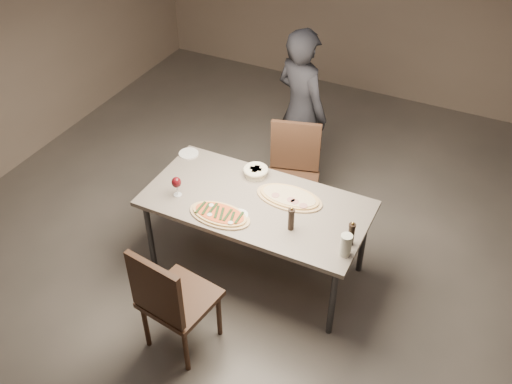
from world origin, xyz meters
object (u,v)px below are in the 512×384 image
at_px(ham_pizza, 289,197).
at_px(chair_far, 293,171).
at_px(pepper_mill_left, 291,219).
at_px(chair_near, 170,298).
at_px(bread_basket, 256,171).
at_px(carafe, 346,245).
at_px(diner, 301,111).
at_px(zucchini_pizza, 220,214).
at_px(dining_table, 256,207).

xyz_separation_m(ham_pizza, chair_far, (-0.22, 0.59, -0.21)).
relative_size(pepper_mill_left, chair_near, 0.21).
distance_m(chair_near, chair_far, 1.78).
bearing_deg(bread_basket, pepper_mill_left, -42.14).
bearing_deg(bread_basket, carafe, -29.34).
distance_m(carafe, diner, 1.85).
relative_size(chair_near, diner, 0.60).
height_order(zucchini_pizza, bread_basket, bread_basket).
bearing_deg(zucchini_pizza, pepper_mill_left, 1.47).
relative_size(carafe, chair_near, 0.18).
height_order(carafe, chair_near, chair_near).
xyz_separation_m(bread_basket, carafe, (0.99, -0.55, 0.04)).
xyz_separation_m(chair_far, diner, (-0.17, 0.57, 0.28)).
bearing_deg(chair_near, ham_pizza, 79.51).
bearing_deg(chair_far, zucchini_pizza, 64.11).
relative_size(zucchini_pizza, diner, 0.30).
xyz_separation_m(zucchini_pizza, ham_pizza, (0.40, 0.43, -0.00)).
height_order(dining_table, diner, diner).
bearing_deg(carafe, ham_pizza, 147.01).
bearing_deg(carafe, dining_table, 163.76).
relative_size(chair_far, diner, 0.60).
bearing_deg(diner, chair_far, 131.08).
relative_size(ham_pizza, pepper_mill_left, 2.66).
bearing_deg(pepper_mill_left, chair_far, 111.94).
distance_m(bread_basket, chair_near, 1.35).
height_order(pepper_mill_left, carafe, pepper_mill_left).
relative_size(zucchini_pizza, chair_near, 0.51).
height_order(dining_table, chair_near, chair_near).
bearing_deg(carafe, chair_far, 129.79).
relative_size(dining_table, bread_basket, 8.45).
bearing_deg(pepper_mill_left, diner, 110.04).
relative_size(ham_pizza, chair_near, 0.55).
height_order(ham_pizza, bread_basket, bread_basket).
xyz_separation_m(ham_pizza, diner, (-0.39, 1.16, 0.07)).
bearing_deg(bread_basket, zucchini_pizza, -91.92).
height_order(dining_table, carafe, carafe).
bearing_deg(chair_near, dining_table, 88.55).
xyz_separation_m(bread_basket, chair_far, (0.16, 0.43, -0.24)).
relative_size(bread_basket, chair_far, 0.21).
xyz_separation_m(carafe, diner, (-1.00, 1.56, -0.00)).
height_order(bread_basket, pepper_mill_left, pepper_mill_left).
bearing_deg(carafe, bread_basket, 150.66).
distance_m(ham_pizza, chair_near, 1.25).
relative_size(ham_pizza, diner, 0.33).
xyz_separation_m(ham_pizza, chair_near, (-0.40, -1.17, -0.20)).
bearing_deg(dining_table, pepper_mill_left, -24.19).
height_order(ham_pizza, diner, diner).
distance_m(ham_pizza, pepper_mill_left, 0.36).
distance_m(zucchini_pizza, carafe, 1.01).
xyz_separation_m(pepper_mill_left, diner, (-0.54, 1.48, -0.01)).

